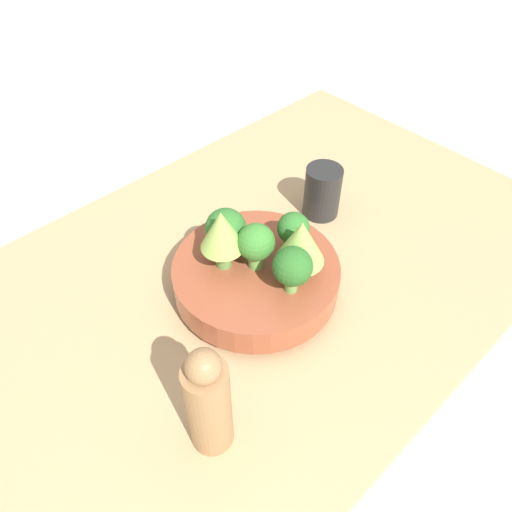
% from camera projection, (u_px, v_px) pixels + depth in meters
% --- Properties ---
extents(ground_plane, '(6.00, 6.00, 0.00)m').
position_uv_depth(ground_plane, '(231.00, 300.00, 0.80)').
color(ground_plane, beige).
extents(table, '(1.18, 0.67, 0.03)m').
position_uv_depth(table, '(231.00, 294.00, 0.79)').
color(table, tan).
rests_on(table, ground_plane).
extents(bowl, '(0.25, 0.25, 0.06)m').
position_uv_depth(bowl, '(256.00, 277.00, 0.75)').
color(bowl, brown).
rests_on(bowl, table).
extents(broccoli_floret_front, '(0.06, 0.06, 0.08)m').
position_uv_depth(broccoli_floret_front, '(293.00, 267.00, 0.67)').
color(broccoli_floret_front, '#6BA34C').
rests_on(broccoli_floret_front, bowl).
extents(broccoli_floret_right, '(0.05, 0.05, 0.07)m').
position_uv_depth(broccoli_floret_right, '(293.00, 230.00, 0.73)').
color(broccoli_floret_right, '#609347').
rests_on(broccoli_floret_right, bowl).
extents(romanesco_piece_far, '(0.06, 0.06, 0.10)m').
position_uv_depth(romanesco_piece_far, '(220.00, 231.00, 0.69)').
color(romanesco_piece_far, '#609347').
rests_on(romanesco_piece_far, bowl).
extents(romanesco_piece_near, '(0.07, 0.07, 0.10)m').
position_uv_depth(romanesco_piece_near, '(301.00, 242.00, 0.68)').
color(romanesco_piece_near, '#7AB256').
rests_on(romanesco_piece_near, bowl).
extents(broccoli_floret_center, '(0.05, 0.05, 0.08)m').
position_uv_depth(broccoli_floret_center, '(256.00, 243.00, 0.70)').
color(broccoli_floret_center, '#6BA34C').
rests_on(broccoli_floret_center, bowl).
extents(broccoli_floret_back, '(0.06, 0.06, 0.07)m').
position_uv_depth(broccoli_floret_back, '(226.00, 229.00, 0.73)').
color(broccoli_floret_back, '#6BA34C').
rests_on(broccoli_floret_back, bowl).
extents(cup, '(0.06, 0.06, 0.09)m').
position_uv_depth(cup, '(322.00, 192.00, 0.87)').
color(cup, black).
rests_on(cup, table).
extents(pepper_mill, '(0.05, 0.05, 0.18)m').
position_uv_depth(pepper_mill, '(208.00, 402.00, 0.55)').
color(pepper_mill, '#997047').
rests_on(pepper_mill, table).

